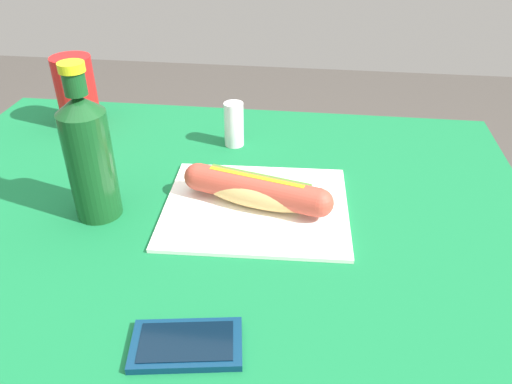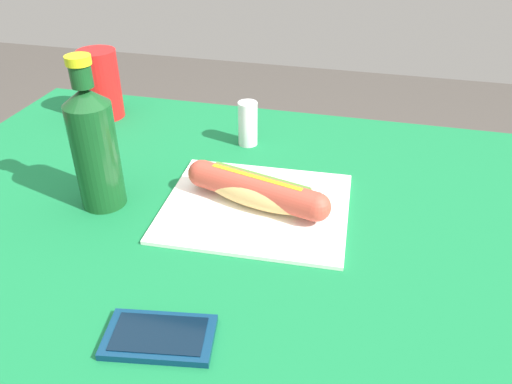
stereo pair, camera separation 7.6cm
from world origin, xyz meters
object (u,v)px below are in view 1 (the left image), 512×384
Objects in this scene: hot_dog at (256,190)px; cell_phone at (187,344)px; salt_shaker at (234,124)px; soda_bottle at (89,154)px; drinking_cup at (76,92)px.

hot_dog reaches higher than cell_phone.
salt_shaker is (-0.07, 0.21, 0.01)m from hot_dog.
drinking_cup is (-0.16, 0.30, -0.03)m from soda_bottle.
hot_dog is 0.22m from salt_shaker.
hot_dog is 1.79× the size of cell_phone.
drinking_cup is at bearing 117.69° from soda_bottle.
salt_shaker is at bearing 56.31° from soda_bottle.
drinking_cup reaches higher than cell_phone.
drinking_cup is 0.33m from salt_shaker.
hot_dog is at bearing -71.80° from salt_shaker.
soda_bottle reaches higher than hot_dog.
soda_bottle reaches higher than cell_phone.
cell_phone is 1.56× the size of salt_shaker.
cell_phone is at bearing -50.69° from soda_bottle.
cell_phone is (-0.04, -0.28, -0.03)m from hot_dog.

